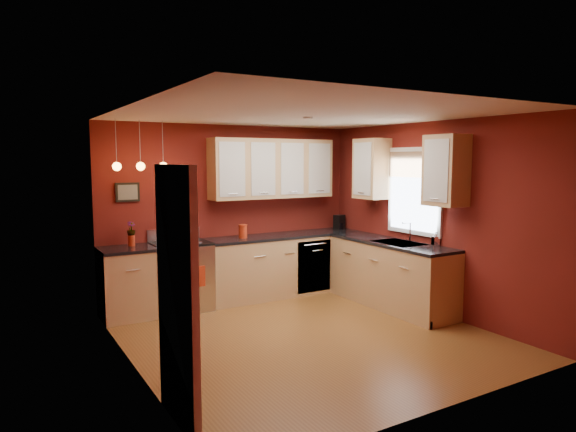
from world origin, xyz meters
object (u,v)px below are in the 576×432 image
red_canister (243,231)px  coffee_maker (339,222)px  gas_range (181,276)px  sink (398,244)px  soap_pump (436,239)px

red_canister → coffee_maker: bearing=3.3°
gas_range → sink: bearing=-29.8°
red_canister → soap_pump: size_ratio=1.07×
sink → soap_pump: sink is taller
coffee_maker → soap_pump: 2.03m
gas_range → coffee_maker: coffee_maker is taller
gas_range → sink: size_ratio=1.59×
red_canister → soap_pump: red_canister is taller
coffee_maker → gas_range: bearing=168.3°
red_canister → soap_pump: (1.93, -1.92, -0.01)m
soap_pump → coffee_maker: bearing=92.8°
gas_range → coffee_maker: (2.77, 0.08, 0.57)m
red_canister → coffee_maker: (1.83, 0.11, 0.00)m
gas_range → soap_pump: 3.51m
coffee_maker → soap_pump: (0.10, -2.03, -0.01)m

